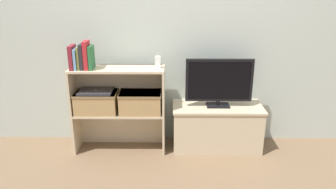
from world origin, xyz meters
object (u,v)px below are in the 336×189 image
laptop (96,91)px  tv_stand (217,127)px  book_crimson (87,55)px  book_olive (79,58)px  storage_basket_right (140,101)px  book_charcoal (82,57)px  book_forest (91,57)px  storage_basket_left (97,101)px  book_skyblue (76,59)px  tv (219,82)px  baby_monitor (158,62)px  book_maroon (72,57)px

laptop → tv_stand: bearing=2.9°
book_crimson → laptop: bearing=27.6°
book_olive → storage_basket_right: (0.54, 0.03, -0.43)m
book_charcoal → book_forest: 0.08m
book_forest → storage_basket_left: bearing=69.8°
book_forest → storage_basket_left: (0.01, 0.03, -0.43)m
storage_basket_right → book_skyblue: bearing=-177.3°
tv → book_charcoal: size_ratio=2.79×
book_charcoal → book_forest: size_ratio=1.06×
book_crimson → storage_basket_right: size_ratio=0.65×
book_olive → book_crimson: book_crimson is taller
storage_basket_left → tv_stand: bearing=2.9°
book_olive → storage_basket_right: bearing=2.8°
book_crimson → baby_monitor: size_ratio=1.82×
tv_stand → book_olive: (-1.29, -0.08, 0.72)m
book_charcoal → laptop: 0.35m
tv → baby_monitor: bearing=-175.8°
laptop → book_forest: bearing=-110.2°
book_crimson → baby_monitor: 0.65m
book_maroon → baby_monitor: book_maroon is taller
book_olive → baby_monitor: book_olive is taller
book_crimson → book_olive: bearing=180.0°
book_maroon → storage_basket_left: 0.47m
book_crimson → tv_stand: bearing=4.0°
laptop → book_maroon: bearing=-171.7°
storage_basket_left → storage_basket_right: (0.42, 0.00, 0.00)m
tv → book_charcoal: (-1.26, -0.08, 0.26)m
book_forest → storage_basket_right: (0.43, 0.03, -0.43)m
storage_basket_left → storage_basket_right: 0.42m
book_olive → laptop: (0.12, 0.03, -0.33)m
book_skyblue → storage_basket_right: book_skyblue is taller
tv_stand → tv: (-0.00, -0.00, 0.47)m
tv_stand → baby_monitor: size_ratio=6.18×
book_skyblue → book_forest: 0.14m
book_charcoal → baby_monitor: size_ratio=1.61×
book_charcoal → laptop: (0.09, 0.03, -0.34)m
book_olive → laptop: 0.35m
tv → book_skyblue: 1.34m
baby_monitor → tv_stand: bearing=4.3°
book_charcoal → book_maroon: bearing=180.0°
tv_stand → baby_monitor: baby_monitor is taller
book_crimson → baby_monitor: bearing=3.7°
baby_monitor → storage_basket_left: 0.70m
book_crimson → baby_monitor: (0.64, 0.04, -0.07)m
tv_stand → book_charcoal: (-1.26, -0.08, 0.73)m
book_skyblue → baby_monitor: size_ratio=1.35×
book_charcoal → book_forest: (0.08, 0.00, -0.01)m
book_skyblue → book_maroon: bearing=180.0°
book_skyblue → book_crimson: (0.10, 0.00, 0.03)m
tv_stand → storage_basket_right: (-0.75, -0.06, 0.29)m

